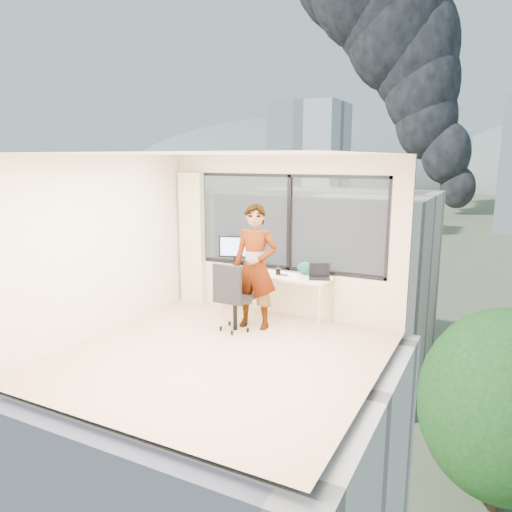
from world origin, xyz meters
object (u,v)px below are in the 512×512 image
Objects in this scene: game_console at (255,265)px; laptop at (320,272)px; desk at (275,296)px; handbag at (305,268)px; chair at (235,296)px; person at (255,267)px; monitor at (235,251)px.

laptop is at bearing -30.46° from game_console.
desk is 0.67m from handbag.
handbag is (0.76, 0.91, 0.32)m from chair.
chair is 3.18× the size of laptop.
handbag is at bearing -24.36° from game_console.
person is 0.98m from laptop.
handbag reaches higher than game_console.
game_console is (-0.38, 0.75, -0.16)m from person.
handbag is at bearing 41.90° from person.
game_console reaches higher than desk.
monitor is 2.07× the size of handbag.
game_console is 0.86× the size of laptop.
game_console is (0.31, 0.14, -0.23)m from monitor.
person is (0.20, 0.27, 0.41)m from chair.
chair is 4.10× the size of handbag.
monitor reaches higher than desk.
desk is 3.35× the size of monitor.
laptop reaches higher than desk.
chair reaches higher than laptop.
person is at bearing 53.97° from chair.
chair is 3.72× the size of game_console.
desk is 5.37× the size of laptop.
monitor is 1.60× the size of laptop.
laptop is at bearing -22.87° from monitor.
laptop is 0.35m from handbag.
person reaches higher than chair.
monitor is (-0.80, 0.12, 0.64)m from desk.
person is 0.85m from handbag.
chair is at bearing -134.11° from person.
handbag is (0.45, 0.15, 0.48)m from desk.
person reaches higher than desk.
monitor reaches higher than laptop.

